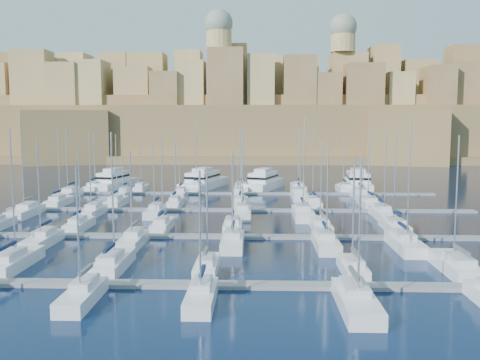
{
  "coord_description": "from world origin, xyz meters",
  "views": [
    {
      "loc": [
        3.4,
        -84.6,
        16.16
      ],
      "look_at": [
        0.39,
        6.0,
        6.09
      ],
      "focal_mm": 40.0,
      "sensor_mm": 36.0,
      "label": 1
    }
  ],
  "objects_px": {
    "motor_yacht_a": "(114,181)",
    "motor_yacht_d": "(357,182)",
    "motor_yacht_c": "(264,182)",
    "sailboat_4": "(353,268)",
    "motor_yacht_b": "(204,181)",
    "sailboat_2": "(113,263)"
  },
  "relations": [
    {
      "from": "motor_yacht_b",
      "to": "motor_yacht_c",
      "type": "height_order",
      "value": "same"
    },
    {
      "from": "motor_yacht_a",
      "to": "motor_yacht_b",
      "type": "relative_size",
      "value": 0.84
    },
    {
      "from": "sailboat_4",
      "to": "motor_yacht_c",
      "type": "height_order",
      "value": "sailboat_4"
    },
    {
      "from": "motor_yacht_a",
      "to": "motor_yacht_b",
      "type": "height_order",
      "value": "same"
    },
    {
      "from": "sailboat_2",
      "to": "motor_yacht_c",
      "type": "bearing_deg",
      "value": 76.22
    },
    {
      "from": "sailboat_4",
      "to": "motor_yacht_b",
      "type": "xyz_separation_m",
      "value": [
        -23.11,
        71.89,
        1.0
      ]
    },
    {
      "from": "sailboat_4",
      "to": "motor_yacht_a",
      "type": "bearing_deg",
      "value": 122.23
    },
    {
      "from": "motor_yacht_a",
      "to": "motor_yacht_c",
      "type": "bearing_deg",
      "value": 0.66
    },
    {
      "from": "sailboat_4",
      "to": "motor_yacht_c",
      "type": "distance_m",
      "value": 71.4
    },
    {
      "from": "motor_yacht_c",
      "to": "motor_yacht_b",
      "type": "bearing_deg",
      "value": 176.0
    },
    {
      "from": "motor_yacht_a",
      "to": "motor_yacht_b",
      "type": "bearing_deg",
      "value": 3.83
    },
    {
      "from": "sailboat_2",
      "to": "sailboat_4",
      "type": "xyz_separation_m",
      "value": [
        25.81,
        -0.79,
        -0.03
      ]
    },
    {
      "from": "motor_yacht_a",
      "to": "motor_yacht_c",
      "type": "xyz_separation_m",
      "value": [
        35.81,
        0.41,
        0.0
      ]
    },
    {
      "from": "sailboat_4",
      "to": "motor_yacht_d",
      "type": "bearing_deg",
      "value": 79.19
    },
    {
      "from": "motor_yacht_a",
      "to": "motor_yacht_d",
      "type": "distance_m",
      "value": 58.09
    },
    {
      "from": "sailboat_2",
      "to": "motor_yacht_c",
      "type": "height_order",
      "value": "sailboat_2"
    },
    {
      "from": "motor_yacht_a",
      "to": "motor_yacht_c",
      "type": "relative_size",
      "value": 0.95
    },
    {
      "from": "motor_yacht_b",
      "to": "motor_yacht_c",
      "type": "xyz_separation_m",
      "value": [
        14.5,
        -1.01,
        -0.0
      ]
    },
    {
      "from": "motor_yacht_a",
      "to": "motor_yacht_d",
      "type": "bearing_deg",
      "value": 1.06
    },
    {
      "from": "sailboat_4",
      "to": "motor_yacht_c",
      "type": "relative_size",
      "value": 0.71
    },
    {
      "from": "motor_yacht_c",
      "to": "sailboat_4",
      "type": "bearing_deg",
      "value": -83.07
    },
    {
      "from": "sailboat_4",
      "to": "motor_yacht_b",
      "type": "height_order",
      "value": "sailboat_4"
    }
  ]
}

